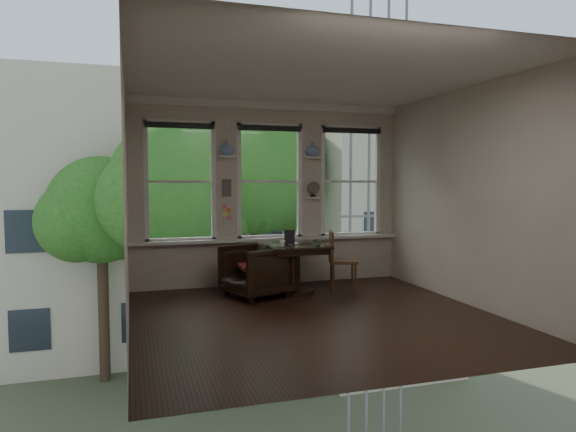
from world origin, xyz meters
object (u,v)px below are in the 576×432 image
object	(u,v)px
armchair_left	(255,271)
side_chair_right	(343,260)
mug	(282,244)
table	(296,269)
laptop	(307,243)

from	to	relation	value
armchair_left	side_chair_right	bearing A→B (deg)	72.71
armchair_left	mug	world-z (taller)	mug
side_chair_right	mug	xyz separation A→B (m)	(-1.08, -0.25, 0.34)
table	armchair_left	bearing A→B (deg)	-174.53
armchair_left	table	bearing A→B (deg)	74.30
table	mug	distance (m)	0.55
armchair_left	mug	xyz separation A→B (m)	(0.36, -0.15, 0.41)
table	laptop	world-z (taller)	laptop
table	mug	xyz separation A→B (m)	(-0.28, -0.21, 0.42)
armchair_left	mug	distance (m)	0.57
armchair_left	mug	bearing A→B (deg)	45.91
mug	table	bearing A→B (deg)	37.39
armchair_left	side_chair_right	xyz separation A→B (m)	(1.44, 0.10, 0.07)
table	laptop	bearing A→B (deg)	-7.80
armchair_left	laptop	bearing A→B (deg)	71.52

